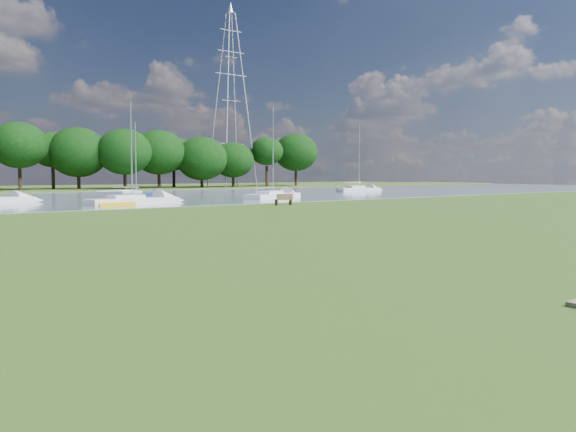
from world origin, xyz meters
TOP-DOWN VIEW (x-y plane):
  - ground at (0.00, 0.00)m, footprint 220.00×220.00m
  - river at (0.00, 42.00)m, footprint 220.00×40.00m
  - riverbank_bench at (14.36, 19.00)m, footprint 1.58×0.64m
  - kayak at (2.74, 25.37)m, footprint 2.83×0.82m
  - pylon at (40.52, 70.00)m, footprint 6.56×4.60m
  - sailboat_0 at (41.90, 38.60)m, footprint 6.63×2.54m
  - sailboat_1 at (4.58, 27.08)m, footprint 7.92×3.29m
  - sailboat_2 at (19.98, 28.46)m, footprint 7.56×4.40m
  - sailboat_5 at (8.94, 36.97)m, footprint 5.79×2.86m

SIDE VIEW (x-z plane):
  - ground at x=0.00m, z-range 0.00..0.00m
  - river at x=0.00m, z-range -0.05..0.05m
  - kayak at x=2.74m, z-range 0.05..0.33m
  - riverbank_bench at x=14.36m, z-range 0.00..0.95m
  - sailboat_1 at x=4.58m, z-range -3.73..4.77m
  - sailboat_2 at x=19.98m, z-range -4.14..5.19m
  - sailboat_5 at x=8.94m, z-range -3.33..4.42m
  - sailboat_0 at x=41.90m, z-range -4.22..5.39m
  - pylon at x=40.52m, z-range 3.89..36.70m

